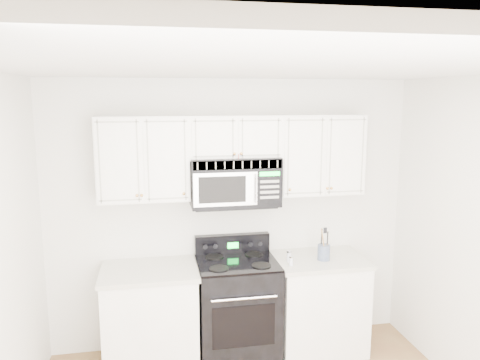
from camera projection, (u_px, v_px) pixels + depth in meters
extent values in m
cube|color=silver|center=(283.00, 67.00, 2.63)|extent=(3.50, 3.50, 0.01)
cube|color=silver|center=(231.00, 215.00, 4.55)|extent=(3.50, 0.01, 2.60)
cube|color=white|center=(151.00, 319.00, 4.25)|extent=(0.82, 0.63, 0.88)
cube|color=silver|center=(149.00, 271.00, 4.17)|extent=(0.86, 0.65, 0.04)
cube|color=black|center=(152.00, 356.00, 4.36)|extent=(0.82, 0.55, 0.10)
cube|color=white|center=(318.00, 305.00, 4.55)|extent=(0.82, 0.63, 0.88)
cube|color=silver|center=(320.00, 260.00, 4.46)|extent=(0.86, 0.65, 0.04)
cube|color=black|center=(316.00, 340.00, 4.65)|extent=(0.82, 0.55, 0.10)
cube|color=black|center=(237.00, 309.00, 4.40)|extent=(0.73, 0.63, 0.92)
cube|color=black|center=(244.00, 326.00, 4.09)|extent=(0.56, 0.01, 0.38)
cylinder|color=silver|center=(244.00, 299.00, 4.02)|extent=(0.58, 0.02, 0.02)
cube|color=black|center=(237.00, 262.00, 4.32)|extent=(0.73, 0.63, 0.02)
cube|color=black|center=(232.00, 244.00, 4.56)|extent=(0.73, 0.08, 0.19)
cube|color=#07FD37|center=(233.00, 245.00, 4.52)|extent=(0.11, 0.00, 0.06)
cube|color=white|center=(143.00, 158.00, 4.14)|extent=(0.80, 0.33, 0.75)
cube|color=white|center=(319.00, 154.00, 4.44)|extent=(0.80, 0.33, 0.75)
cube|color=white|center=(234.00, 137.00, 4.26)|extent=(0.84, 0.33, 0.39)
sphere|color=#D49447|center=(142.00, 195.00, 4.01)|extent=(0.03, 0.03, 0.03)
sphere|color=#D49447|center=(184.00, 194.00, 4.07)|extent=(0.03, 0.03, 0.03)
sphere|color=#D49447|center=(290.00, 190.00, 4.25)|extent=(0.03, 0.03, 0.03)
sphere|color=#D49447|center=(327.00, 188.00, 4.31)|extent=(0.03, 0.03, 0.03)
sphere|color=#D49447|center=(235.00, 154.00, 4.09)|extent=(0.03, 0.03, 0.03)
sphere|color=#D49447|center=(241.00, 154.00, 4.11)|extent=(0.03, 0.03, 0.03)
cylinder|color=#A91C1B|center=(239.00, 160.00, 4.11)|extent=(0.01, 0.00, 0.11)
sphere|color=#D49447|center=(239.00, 167.00, 4.12)|extent=(0.04, 0.04, 0.04)
cube|color=black|center=(234.00, 181.00, 4.29)|extent=(0.81, 0.40, 0.45)
cube|color=#A4A298|center=(238.00, 165.00, 4.07)|extent=(0.79, 0.01, 0.08)
cube|color=silver|center=(226.00, 189.00, 4.08)|extent=(0.57, 0.01, 0.30)
cube|color=black|center=(222.00, 190.00, 4.07)|extent=(0.42, 0.01, 0.23)
cube|color=black|center=(269.00, 188.00, 4.15)|extent=(0.22, 0.01, 0.30)
cube|color=#07FD37|center=(270.00, 174.00, 4.12)|extent=(0.18, 0.00, 0.04)
cylinder|color=silver|center=(257.00, 189.00, 4.09)|extent=(0.02, 0.02, 0.26)
cylinder|color=slate|center=(324.00, 252.00, 4.39)|extent=(0.12, 0.12, 0.15)
cylinder|color=olive|center=(327.00, 245.00, 4.38)|extent=(0.01, 0.01, 0.25)
cylinder|color=black|center=(321.00, 243.00, 4.40)|extent=(0.01, 0.01, 0.27)
cylinder|color=olive|center=(324.00, 244.00, 4.34)|extent=(0.01, 0.01, 0.29)
cylinder|color=black|center=(327.00, 245.00, 4.38)|extent=(0.01, 0.01, 0.25)
cylinder|color=silver|center=(291.00, 262.00, 4.24)|extent=(0.04, 0.04, 0.07)
cylinder|color=silver|center=(291.00, 257.00, 4.24)|extent=(0.04, 0.04, 0.01)
cylinder|color=silver|center=(289.00, 257.00, 4.34)|extent=(0.04, 0.04, 0.09)
cylinder|color=silver|center=(289.00, 252.00, 4.33)|extent=(0.04, 0.04, 0.02)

